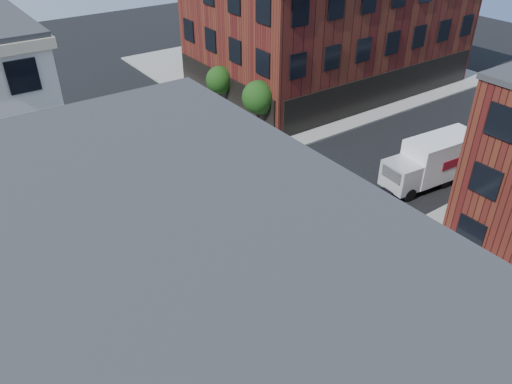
{
  "coord_description": "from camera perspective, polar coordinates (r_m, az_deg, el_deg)",
  "views": [
    {
      "loc": [
        -14.65,
        -21.02,
        18.48
      ],
      "look_at": [
        -0.18,
        -0.54,
        2.5
      ],
      "focal_mm": 35.0,
      "sensor_mm": 36.0,
      "label": 1
    }
  ],
  "objects": [
    {
      "name": "ground",
      "position": [
        31.59,
        -0.3,
        -3.29
      ],
      "size": [
        120.0,
        120.0,
        0.0
      ],
      "primitive_type": "plane",
      "color": "black",
      "rests_on": "ground"
    },
    {
      "name": "sidewalk_ne",
      "position": [
        58.1,
        4.95,
        13.92
      ],
      "size": [
        30.0,
        30.0,
        0.15
      ],
      "primitive_type": "cube",
      "color": "gray",
      "rests_on": "ground"
    },
    {
      "name": "building_ne",
      "position": [
        52.55,
        8.47,
        18.44
      ],
      "size": [
        25.0,
        16.0,
        12.0
      ],
      "primitive_type": "cube",
      "color": "#451211",
      "rests_on": "ground"
    },
    {
      "name": "tree_near",
      "position": [
        41.09,
        0.36,
        10.62
      ],
      "size": [
        2.69,
        2.69,
        4.49
      ],
      "color": "black",
      "rests_on": "ground"
    },
    {
      "name": "tree_far",
      "position": [
        45.88,
        -4.11,
        12.54
      ],
      "size": [
        2.43,
        2.43,
        4.07
      ],
      "color": "black",
      "rests_on": "ground"
    },
    {
      "name": "signal_pole",
      "position": [
        22.64,
        -4.66,
        -11.25
      ],
      "size": [
        1.29,
        1.24,
        4.6
      ],
      "color": "black",
      "rests_on": "ground"
    },
    {
      "name": "box_truck",
      "position": [
        36.65,
        19.57,
        3.38
      ],
      "size": [
        7.69,
        2.95,
        3.41
      ],
      "rotation": [
        0.0,
        0.0,
        -0.09
      ],
      "color": "silver",
      "rests_on": "ground"
    },
    {
      "name": "traffic_cone",
      "position": [
        25.37,
        -3.56,
        -13.21
      ],
      "size": [
        0.42,
        0.42,
        0.7
      ],
      "rotation": [
        0.0,
        0.0,
        -0.11
      ],
      "color": "red",
      "rests_on": "ground"
    }
  ]
}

